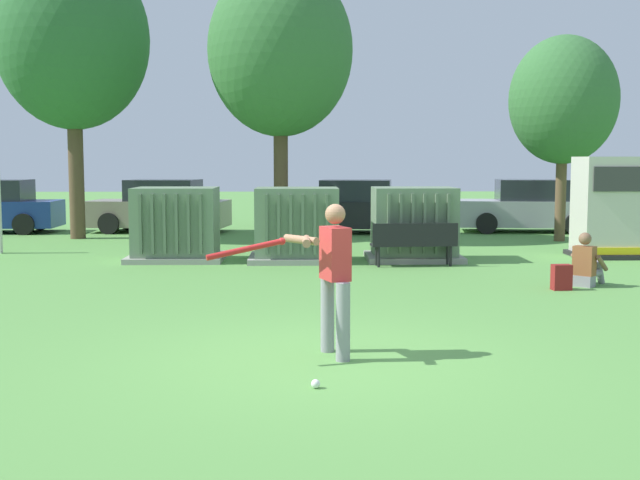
{
  "coord_description": "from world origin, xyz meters",
  "views": [
    {
      "loc": [
        -0.22,
        -8.93,
        2.23
      ],
      "look_at": [
        0.06,
        3.5,
        1.0
      ],
      "focal_mm": 45.57,
      "sensor_mm": 36.0,
      "label": 1
    }
  ],
  "objects_px": {
    "transformer_mid_west": "(297,225)",
    "seated_spectator": "(587,265)",
    "transformer_mid_east": "(414,225)",
    "parked_car_left_of_center": "(160,208)",
    "generator_enclosure": "(609,208)",
    "batter": "(330,272)",
    "backpack": "(561,278)",
    "sports_ball": "(316,384)",
    "parked_car_rightmost": "(528,208)",
    "park_bench": "(414,241)",
    "parked_car_right_of_center": "(352,208)",
    "transformer_west": "(176,225)"
  },
  "relations": [
    {
      "from": "transformer_mid_west",
      "to": "backpack",
      "type": "relative_size",
      "value": 4.77
    },
    {
      "from": "sports_ball",
      "to": "parked_car_left_of_center",
      "type": "height_order",
      "value": "parked_car_left_of_center"
    },
    {
      "from": "sports_ball",
      "to": "parked_car_left_of_center",
      "type": "xyz_separation_m",
      "value": [
        -4.5,
        17.36,
        0.71
      ]
    },
    {
      "from": "transformer_west",
      "to": "parked_car_left_of_center",
      "type": "relative_size",
      "value": 0.48
    },
    {
      "from": "batter",
      "to": "backpack",
      "type": "distance_m",
      "value": 6.28
    },
    {
      "from": "transformer_mid_east",
      "to": "parked_car_left_of_center",
      "type": "bearing_deg",
      "value": 133.72
    },
    {
      "from": "transformer_mid_west",
      "to": "seated_spectator",
      "type": "distance_m",
      "value": 6.35
    },
    {
      "from": "backpack",
      "to": "parked_car_rightmost",
      "type": "bearing_deg",
      "value": 77.23
    },
    {
      "from": "sports_ball",
      "to": "parked_car_rightmost",
      "type": "distance_m",
      "value": 18.51
    },
    {
      "from": "batter",
      "to": "parked_car_right_of_center",
      "type": "bearing_deg",
      "value": 85.54
    },
    {
      "from": "transformer_mid_west",
      "to": "park_bench",
      "type": "relative_size",
      "value": 1.15
    },
    {
      "from": "transformer_mid_east",
      "to": "backpack",
      "type": "distance_m",
      "value": 4.71
    },
    {
      "from": "generator_enclosure",
      "to": "parked_car_left_of_center",
      "type": "height_order",
      "value": "generator_enclosure"
    },
    {
      "from": "generator_enclosure",
      "to": "park_bench",
      "type": "relative_size",
      "value": 1.26
    },
    {
      "from": "transformer_mid_west",
      "to": "park_bench",
      "type": "height_order",
      "value": "transformer_mid_west"
    },
    {
      "from": "batter",
      "to": "seated_spectator",
      "type": "xyz_separation_m",
      "value": [
        4.72,
        5.08,
        -0.6
      ]
    },
    {
      "from": "generator_enclosure",
      "to": "seated_spectator",
      "type": "bearing_deg",
      "value": -115.01
    },
    {
      "from": "park_bench",
      "to": "sports_ball",
      "type": "height_order",
      "value": "park_bench"
    },
    {
      "from": "transformer_mid_west",
      "to": "parked_car_right_of_center",
      "type": "distance_m",
      "value": 7.11
    },
    {
      "from": "parked_car_right_of_center",
      "to": "parked_car_rightmost",
      "type": "bearing_deg",
      "value": 2.01
    },
    {
      "from": "generator_enclosure",
      "to": "transformer_mid_east",
      "type": "bearing_deg",
      "value": -174.1
    },
    {
      "from": "transformer_mid_east",
      "to": "parked_car_rightmost",
      "type": "xyz_separation_m",
      "value": [
        4.51,
        6.98,
        -0.04
      ]
    },
    {
      "from": "transformer_mid_west",
      "to": "seated_spectator",
      "type": "xyz_separation_m",
      "value": [
        5.15,
        -3.69,
        -0.41
      ]
    },
    {
      "from": "park_bench",
      "to": "parked_car_left_of_center",
      "type": "distance_m",
      "value": 10.66
    },
    {
      "from": "batter",
      "to": "backpack",
      "type": "xyz_separation_m",
      "value": [
        4.14,
        4.66,
        -0.76
      ]
    },
    {
      "from": "parked_car_left_of_center",
      "to": "seated_spectator",
      "type": "bearing_deg",
      "value": -49.42
    },
    {
      "from": "transformer_mid_west",
      "to": "transformer_west",
      "type": "bearing_deg",
      "value": 176.11
    },
    {
      "from": "seated_spectator",
      "to": "parked_car_rightmost",
      "type": "height_order",
      "value": "parked_car_rightmost"
    },
    {
      "from": "transformer_west",
      "to": "seated_spectator",
      "type": "distance_m",
      "value": 8.75
    },
    {
      "from": "transformer_west",
      "to": "seated_spectator",
      "type": "height_order",
      "value": "transformer_west"
    },
    {
      "from": "generator_enclosure",
      "to": "backpack",
      "type": "height_order",
      "value": "generator_enclosure"
    },
    {
      "from": "transformer_mid_east",
      "to": "park_bench",
      "type": "xyz_separation_m",
      "value": [
        -0.13,
        -1.1,
        -0.25
      ]
    },
    {
      "from": "transformer_west",
      "to": "seated_spectator",
      "type": "relative_size",
      "value": 2.18
    },
    {
      "from": "transformer_mid_east",
      "to": "backpack",
      "type": "xyz_separation_m",
      "value": [
        1.97,
        -4.24,
        -0.57
      ]
    },
    {
      "from": "transformer_mid_east",
      "to": "batter",
      "type": "relative_size",
      "value": 1.21
    },
    {
      "from": "transformer_mid_east",
      "to": "parked_car_left_of_center",
      "type": "relative_size",
      "value": 0.48
    },
    {
      "from": "parked_car_left_of_center",
      "to": "sports_ball",
      "type": "bearing_deg",
      "value": -75.47
    },
    {
      "from": "batter",
      "to": "parked_car_left_of_center",
      "type": "height_order",
      "value": "batter"
    },
    {
      "from": "transformer_mid_east",
      "to": "batter",
      "type": "bearing_deg",
      "value": -103.72
    },
    {
      "from": "batter",
      "to": "parked_car_left_of_center",
      "type": "distance_m",
      "value": 16.74
    },
    {
      "from": "transformer_mid_east",
      "to": "generator_enclosure",
      "type": "xyz_separation_m",
      "value": [
        4.55,
        0.47,
        0.35
      ]
    },
    {
      "from": "sports_ball",
      "to": "seated_spectator",
      "type": "xyz_separation_m",
      "value": [
        4.91,
        6.37,
        0.33
      ]
    },
    {
      "from": "batter",
      "to": "sports_ball",
      "type": "bearing_deg",
      "value": -98.37
    },
    {
      "from": "backpack",
      "to": "parked_car_left_of_center",
      "type": "xyz_separation_m",
      "value": [
        -8.83,
        11.41,
        0.54
      ]
    },
    {
      "from": "batter",
      "to": "parked_car_right_of_center",
      "type": "distance_m",
      "value": 15.74
    },
    {
      "from": "batter",
      "to": "seated_spectator",
      "type": "bearing_deg",
      "value": 47.09
    },
    {
      "from": "generator_enclosure",
      "to": "parked_car_left_of_center",
      "type": "relative_size",
      "value": 0.53
    },
    {
      "from": "transformer_mid_west",
      "to": "parked_car_rightmost",
      "type": "bearing_deg",
      "value": 44.99
    },
    {
      "from": "sports_ball",
      "to": "parked_car_right_of_center",
      "type": "height_order",
      "value": "parked_car_right_of_center"
    },
    {
      "from": "transformer_mid_west",
      "to": "batter",
      "type": "xyz_separation_m",
      "value": [
        0.43,
        -8.77,
        0.19
      ]
    }
  ]
}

